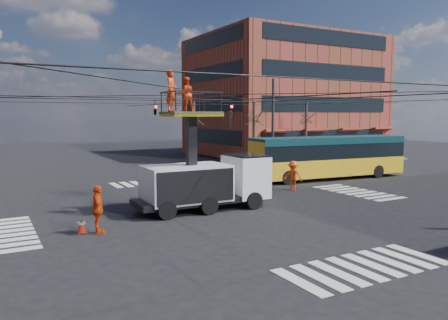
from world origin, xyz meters
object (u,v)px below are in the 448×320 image
flagger (293,176)px  city_bus (329,156)px  worker_ground (98,210)px  utility_truck (205,168)px  traffic_cone (81,225)px

flagger → city_bus: bearing=83.3°
worker_ground → city_bus: bearing=-60.8°
utility_truck → city_bus: (13.04, 5.10, -0.45)m
flagger → utility_truck: bearing=-106.5°
traffic_cone → worker_ground: size_ratio=0.31×
city_bus → flagger: size_ratio=6.64×
city_bus → traffic_cone: bearing=-156.2°
worker_ground → flagger: bearing=-63.6°
traffic_cone → city_bus: bearing=18.7°
utility_truck → flagger: size_ratio=3.65×
utility_truck → worker_ground: 6.38m
utility_truck → traffic_cone: utility_truck is taller
traffic_cone → flagger: (13.95, 3.78, 0.65)m
utility_truck → traffic_cone: bearing=-166.5°
traffic_cone → flagger: 14.47m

